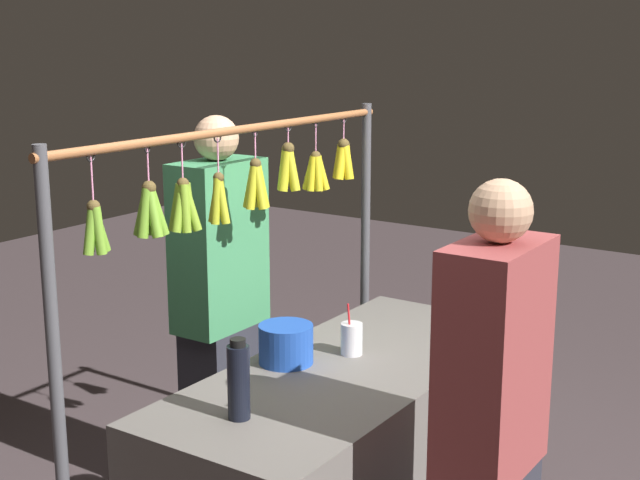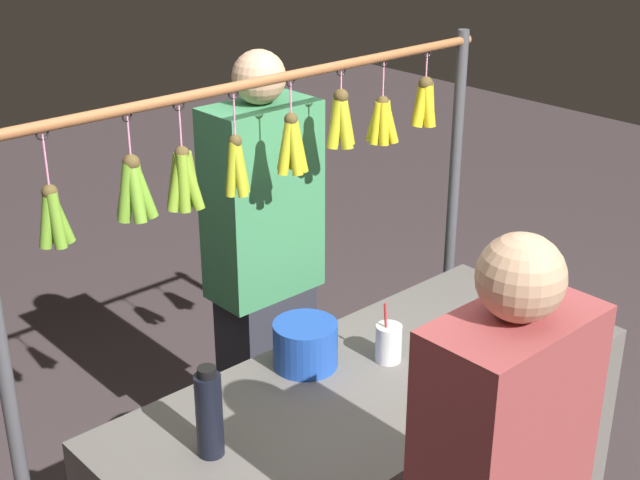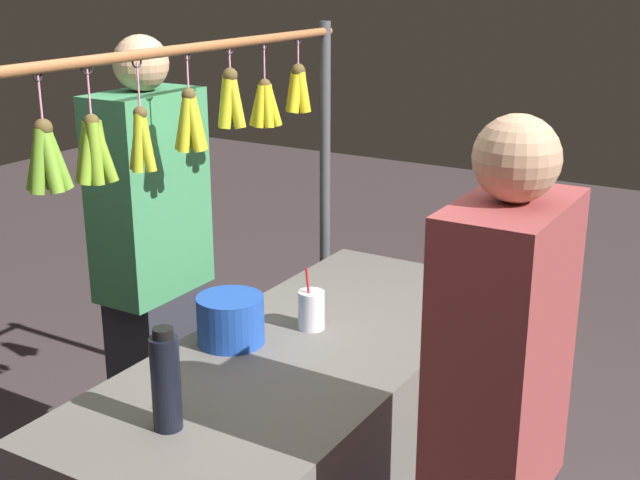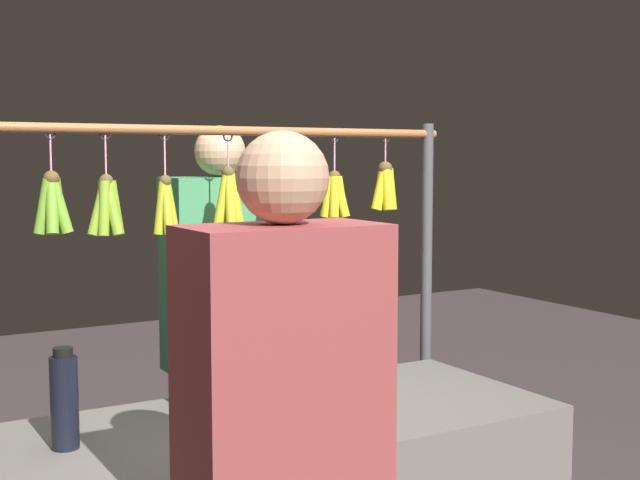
# 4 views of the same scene
# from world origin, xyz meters

# --- Properties ---
(market_counter) EXTENTS (1.74, 0.72, 0.87)m
(market_counter) POSITION_xyz_m (0.00, 0.00, 0.44)
(market_counter) COLOR #66605B
(market_counter) RESTS_ON ground
(display_rack) EXTENTS (1.95, 0.12, 1.77)m
(display_rack) POSITION_xyz_m (-0.01, -0.49, 1.29)
(display_rack) COLOR #4C4C51
(display_rack) RESTS_ON ground
(water_bottle) EXTENTS (0.07, 0.07, 0.27)m
(water_bottle) POSITION_xyz_m (0.59, -0.04, 1.00)
(water_bottle) COLOR black
(water_bottle) RESTS_ON market_counter
(blue_bucket) EXTENTS (0.21, 0.21, 0.15)m
(blue_bucket) POSITION_xyz_m (0.10, -0.21, 0.95)
(blue_bucket) COLOR #204DB4
(blue_bucket) RESTS_ON market_counter
(drink_cup) EXTENTS (0.08, 0.08, 0.21)m
(drink_cup) POSITION_xyz_m (-0.12, -0.06, 0.93)
(drink_cup) COLOR silver
(drink_cup) RESTS_ON market_counter
(vendor_person) EXTENTS (0.42, 0.23, 1.76)m
(vendor_person) POSITION_xyz_m (-0.19, -0.77, 0.87)
(vendor_person) COLOR #2D2D38
(vendor_person) RESTS_ON ground
(customer_person) EXTENTS (0.40, 0.22, 1.69)m
(customer_person) POSITION_xyz_m (0.34, 0.72, 0.84)
(customer_person) COLOR #2D2D38
(customer_person) RESTS_ON ground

